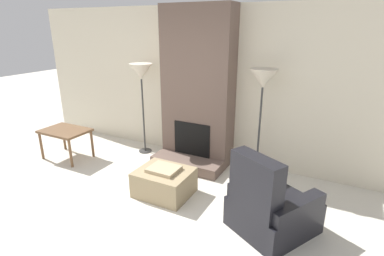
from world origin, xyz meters
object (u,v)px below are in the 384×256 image
at_px(ottoman, 164,182).
at_px(armchair, 269,209).
at_px(side_table, 65,133).
at_px(floor_lamp_left, 141,75).
at_px(floor_lamp_right, 263,82).

distance_m(ottoman, armchair, 1.51).
relative_size(ottoman, side_table, 0.92).
bearing_deg(ottoman, floor_lamp_left, 135.65).
height_order(armchair, side_table, armchair).
bearing_deg(side_table, floor_lamp_right, 15.25).
height_order(floor_lamp_left, floor_lamp_right, floor_lamp_right).
distance_m(ottoman, side_table, 2.24).
relative_size(armchair, floor_lamp_left, 0.68).
bearing_deg(floor_lamp_right, floor_lamp_left, 180.00).
bearing_deg(ottoman, floor_lamp_right, 47.94).
xyz_separation_m(side_table, floor_lamp_left, (1.07, 0.88, 0.99)).
xyz_separation_m(floor_lamp_left, floor_lamp_right, (2.15, 0.00, 0.05)).
xyz_separation_m(ottoman, side_table, (-2.21, 0.24, 0.28)).
xyz_separation_m(ottoman, armchair, (1.50, -0.12, 0.09)).
bearing_deg(floor_lamp_right, ottoman, -132.06).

